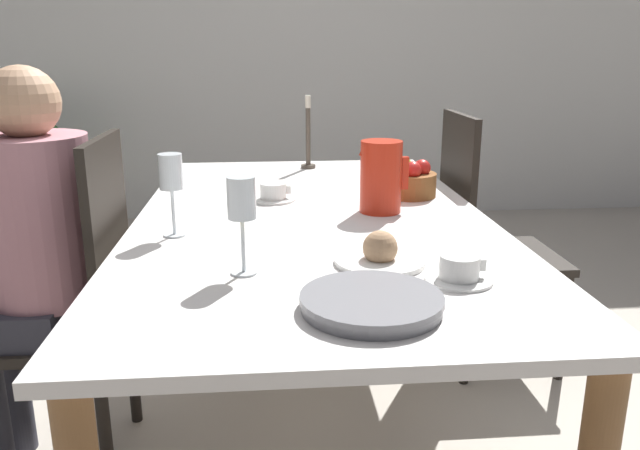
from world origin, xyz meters
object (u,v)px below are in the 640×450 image
Objects in this scene: chair_person_side at (74,303)px; fruit_bowl at (409,181)px; teacup_across at (273,193)px; bread_plate at (380,254)px; wine_glass_juice at (242,204)px; candlestick_tall at (308,141)px; person_seated at (29,244)px; potted_plant at (31,162)px; red_pitcher at (381,176)px; serving_tray at (371,302)px; chair_opposite at (483,238)px; wine_glass_water at (171,175)px; teacup_near_person at (459,270)px.

fruit_bowl is at bearing -74.28° from chair_person_side.
teacup_across is 0.68m from bread_plate.
candlestick_tall is at bearing 79.65° from wine_glass_juice.
candlestick_tall is (0.83, 0.84, 0.15)m from person_seated.
wine_glass_juice is at bearing -100.35° from candlestick_tall.
person_seated is at bearing 158.92° from bread_plate.
potted_plant is (-1.49, 2.01, -0.23)m from teacup_across.
red_pitcher is 0.48m from bread_plate.
serving_tray is at bearing -103.56° from bread_plate.
chair_opposite is 4.51× the size of wine_glass_water.
bread_plate is at bearing -100.22° from red_pitcher.
red_pitcher is 1.48× the size of teacup_across.
potted_plant is at bearing 138.53° from candlestick_tall.
teacup_across is at bearing 110.39° from bread_plate.
fruit_bowl is (0.28, 0.92, 0.04)m from serving_tray.
fruit_bowl is at bearing -57.45° from chair_opposite.
chair_person_side is at bearing -68.23° from potted_plant.
chair_opposite is 0.84× the size of person_seated.
teacup_near_person is at bearing -10.51° from wine_glass_juice.
serving_tray is (0.76, -0.63, 0.24)m from chair_person_side.
chair_person_side and chair_opposite have the same top height.
serving_tray is at bearing -28.85° from chair_opposite.
wine_glass_water is 1.02m from candlestick_tall.
chair_person_side is 0.97m from red_pitcher.
chair_person_side is at bearing 141.10° from wine_glass_juice.
person_seated is 0.74m from teacup_across.
chair_person_side is 1.01m from serving_tray.
person_seated reaches higher than candlestick_tall.
red_pitcher is (0.90, 0.09, 0.34)m from chair_person_side.
person_seated is at bearing 155.84° from teacup_near_person.
teacup_across is (0.07, 0.68, -0.14)m from wine_glass_juice.
red_pitcher is at bearing -50.25° from potted_plant.
person_seated is at bearing -157.27° from teacup_across.
person_seated is at bearing -173.54° from red_pitcher.
serving_tray is (0.44, -0.52, -0.15)m from wine_glass_water.
bread_plate is (0.06, 0.26, 0.01)m from serving_tray.
person_seated is 1.05m from serving_tray.
teacup_near_person is at bearing -117.10° from chair_person_side.
teacup_near_person is at bearing -63.13° from teacup_across.
wine_glass_juice is 1.49× the size of teacup_near_person.
wine_glass_water is (0.32, -0.11, 0.39)m from chair_person_side.
teacup_near_person is 1.34m from candlestick_tall.
fruit_bowl is 0.61× the size of candlestick_tall.
wine_glass_juice is (-0.88, -0.93, 0.39)m from chair_opposite.
candlestick_tall is (0.23, 1.23, -0.05)m from wine_glass_juice.
teacup_near_person is (0.07, -0.59, -0.09)m from red_pitcher.
person_seated is 0.47m from wine_glass_water.
bread_plate reaches higher than teacup_near_person.
teacup_near_person is 1.00× the size of teacup_across.
chair_person_side is 6.76× the size of teacup_near_person.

